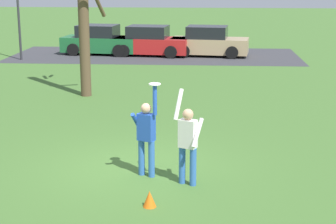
% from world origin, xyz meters
% --- Properties ---
extents(ground_plane, '(120.00, 120.00, 0.00)m').
position_xyz_m(ground_plane, '(0.00, 0.00, 0.00)').
color(ground_plane, '#426B2D').
extents(person_catcher, '(0.58, 0.51, 2.08)m').
position_xyz_m(person_catcher, '(0.33, -0.43, 0.98)').
color(person_catcher, '#3366B7').
rests_on(person_catcher, ground_plane).
extents(person_defender, '(0.64, 0.60, 2.04)m').
position_xyz_m(person_defender, '(1.25, -0.88, 0.98)').
color(person_defender, '#3366B7').
rests_on(person_defender, ground_plane).
extents(frisbee_disc, '(0.25, 0.25, 0.02)m').
position_xyz_m(frisbee_disc, '(0.53, -0.53, 2.09)').
color(frisbee_disc, white).
rests_on(frisbee_disc, person_catcher).
extents(parked_car_green, '(4.28, 2.40, 1.59)m').
position_xyz_m(parked_car_green, '(-4.22, 18.28, 0.73)').
color(parked_car_green, '#1E6633').
rests_on(parked_car_green, ground_plane).
extents(parked_car_red, '(4.28, 2.40, 1.59)m').
position_xyz_m(parked_car_red, '(-1.43, 17.98, 0.73)').
color(parked_car_red, red).
rests_on(parked_car_red, ground_plane).
extents(parked_car_tan, '(4.28, 2.40, 1.59)m').
position_xyz_m(parked_car_tan, '(1.75, 18.01, 0.73)').
color(parked_car_tan, tan).
rests_on(parked_car_tan, ground_plane).
extents(parking_strip, '(15.42, 6.40, 0.01)m').
position_xyz_m(parking_strip, '(-1.15, 17.95, 0.00)').
color(parking_strip, '#38383D').
rests_on(parking_strip, ground_plane).
extents(bare_tree_tall, '(1.47, 1.99, 6.83)m').
position_xyz_m(bare_tree_tall, '(-2.68, 7.69, 3.23)').
color(bare_tree_tall, brown).
rests_on(bare_tree_tall, ground_plane).
extents(lamppost_by_lot, '(0.28, 0.28, 4.26)m').
position_xyz_m(lamppost_by_lot, '(-7.90, 15.95, 2.59)').
color(lamppost_by_lot, '#2D2D33').
rests_on(lamppost_by_lot, ground_plane).
extents(field_cone_orange, '(0.26, 0.26, 0.32)m').
position_xyz_m(field_cone_orange, '(0.56, -2.11, 0.16)').
color(field_cone_orange, orange).
rests_on(field_cone_orange, ground_plane).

